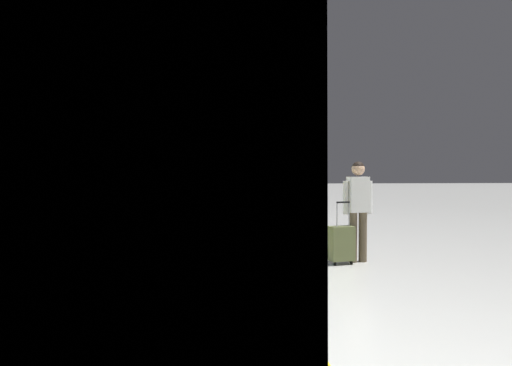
{
  "coord_description": "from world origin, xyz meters",
  "views": [
    {
      "loc": [
        -1.61,
        0.91,
        1.44
      ],
      "look_at": [
        -0.99,
        7.41,
        1.29
      ],
      "focal_mm": 33.31,
      "sensor_mm": 36.0,
      "label": 1
    }
  ],
  "objects": [
    {
      "name": "tactile_edge_band",
      "position": [
        -1.25,
        10.0,
        0.0
      ],
      "size": [
        0.64,
        80.0,
        0.01
      ],
      "primitive_type": "cube",
      "color": "slate",
      "rests_on": "ground"
    },
    {
      "name": "passenger_mid",
      "position": [
        0.52,
        18.76,
        0.95
      ],
      "size": [
        0.5,
        0.32,
        1.6
      ],
      "color": "#383842",
      "rests_on": "ground"
    },
    {
      "name": "high_speed_train",
      "position": [
        -3.04,
        7.79,
        2.5
      ],
      "size": [
        2.94,
        31.96,
        4.97
      ],
      "color": "#38383D",
      "rests_on": "ground"
    },
    {
      "name": "safety_line_strip",
      "position": [
        -0.91,
        10.0,
        0.0
      ],
      "size": [
        0.36,
        80.0,
        0.01
      ],
      "primitive_type": "cube",
      "color": "yellow",
      "rests_on": "ground"
    },
    {
      "name": "suitcase_mid",
      "position": [
        0.19,
        18.64,
        0.34
      ],
      "size": [
        0.43,
        0.32,
        0.62
      ],
      "color": "#A51E1E",
      "rests_on": "ground"
    },
    {
      "name": "suitcase_near",
      "position": [
        0.42,
        8.15,
        0.33
      ],
      "size": [
        0.42,
        0.3,
        0.99
      ],
      "color": "#596038",
      "rests_on": "ground"
    },
    {
      "name": "passenger_near",
      "position": [
        0.74,
        8.31,
        0.94
      ],
      "size": [
        0.5,
        0.24,
        1.61
      ],
      "color": "brown",
      "rests_on": "ground"
    }
  ]
}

